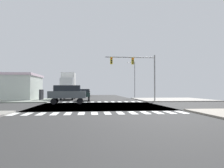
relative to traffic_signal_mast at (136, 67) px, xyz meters
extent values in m
cube|color=#323131|center=(-5.75, -7.43, -5.25)|extent=(14.00, 90.00, 0.05)
cube|color=#323131|center=(-5.75, -7.43, -5.25)|extent=(90.00, 12.00, 0.05)
cube|color=gray|center=(7.25, 4.57, -5.15)|extent=(12.00, 12.00, 0.14)
cube|color=gray|center=(-18.75, 4.57, -5.15)|extent=(12.00, 12.00, 0.14)
cube|color=white|center=(-12.50, -14.73, -5.22)|extent=(0.50, 2.00, 0.01)
cube|color=white|center=(-11.50, -14.73, -5.22)|extent=(0.50, 2.00, 0.01)
cube|color=white|center=(-10.50, -14.73, -5.22)|extent=(0.50, 2.00, 0.01)
cube|color=white|center=(-9.50, -14.73, -5.22)|extent=(0.50, 2.00, 0.01)
cube|color=white|center=(-8.50, -14.73, -5.22)|extent=(0.50, 2.00, 0.01)
cube|color=white|center=(-7.50, -14.73, -5.22)|extent=(0.50, 2.00, 0.01)
cube|color=white|center=(-6.50, -14.73, -5.22)|extent=(0.50, 2.00, 0.01)
cube|color=white|center=(-5.50, -14.73, -5.22)|extent=(0.50, 2.00, 0.01)
cube|color=white|center=(-4.50, -14.73, -5.22)|extent=(0.50, 2.00, 0.01)
cube|color=white|center=(-3.50, -14.73, -5.22)|extent=(0.50, 2.00, 0.01)
cube|color=white|center=(-2.50, -14.73, -5.22)|extent=(0.50, 2.00, 0.01)
cube|color=white|center=(-1.50, -14.73, -5.22)|extent=(0.50, 2.00, 0.01)
cube|color=white|center=(-0.50, -14.73, -5.22)|extent=(0.50, 2.00, 0.01)
cube|color=white|center=(0.50, -14.73, -5.22)|extent=(0.50, 2.00, 0.01)
cube|color=white|center=(-12.50, -0.13, -5.22)|extent=(0.50, 2.00, 0.01)
cube|color=white|center=(-11.50, -0.13, -5.22)|extent=(0.50, 2.00, 0.01)
cube|color=white|center=(-10.50, -0.13, -5.22)|extent=(0.50, 2.00, 0.01)
cube|color=white|center=(-9.50, -0.13, -5.22)|extent=(0.50, 2.00, 0.01)
cube|color=white|center=(-8.50, -0.13, -5.22)|extent=(0.50, 2.00, 0.01)
cube|color=white|center=(-7.50, -0.13, -5.22)|extent=(0.50, 2.00, 0.01)
cube|color=white|center=(-6.50, -0.13, -5.22)|extent=(0.50, 2.00, 0.01)
cube|color=white|center=(-5.50, -0.13, -5.22)|extent=(0.50, 2.00, 0.01)
cube|color=white|center=(-4.50, -0.13, -5.22)|extent=(0.50, 2.00, 0.01)
cube|color=white|center=(-3.50, -0.13, -5.22)|extent=(0.50, 2.00, 0.01)
cube|color=white|center=(-2.50, -0.13, -5.22)|extent=(0.50, 2.00, 0.01)
cube|color=white|center=(-1.50, -0.13, -5.22)|extent=(0.50, 2.00, 0.01)
cube|color=white|center=(-0.50, -0.13, -5.22)|extent=(0.50, 2.00, 0.01)
cube|color=white|center=(0.50, -0.13, -5.22)|extent=(0.50, 2.00, 0.01)
cylinder|color=gray|center=(2.86, 0.02, -1.71)|extent=(0.20, 0.20, 7.03)
cylinder|color=gray|center=(-0.88, 0.02, 1.41)|extent=(7.48, 0.14, 0.14)
cube|color=yellow|center=(-0.50, 0.02, 0.86)|extent=(0.32, 0.40, 1.00)
sphere|color=red|center=(-0.50, -0.22, 1.17)|extent=(0.22, 0.22, 0.22)
sphere|color=black|center=(-0.50, -0.22, 0.86)|extent=(0.22, 0.22, 0.22)
sphere|color=black|center=(-0.50, -0.22, 0.55)|extent=(0.22, 0.22, 0.22)
cube|color=yellow|center=(-3.72, 0.02, 0.86)|extent=(0.32, 0.40, 1.00)
sphere|color=red|center=(-3.72, -0.22, 1.17)|extent=(0.22, 0.22, 0.22)
sphere|color=black|center=(-3.72, -0.22, 0.86)|extent=(0.22, 0.22, 0.22)
sphere|color=black|center=(-3.72, -0.22, 0.55)|extent=(0.22, 0.22, 0.22)
cylinder|color=gray|center=(2.64, 13.43, -1.37)|extent=(0.16, 0.16, 7.71)
cylinder|color=gray|center=(1.94, 13.43, 2.39)|extent=(1.40, 0.10, 0.10)
ellipsoid|color=silver|center=(1.24, 13.43, 2.34)|extent=(0.60, 0.32, 0.20)
cube|color=black|center=(-14.71, 4.35, -4.32)|extent=(0.24, 2.20, 1.80)
cylinder|color=black|center=(-7.03, 1.64, -4.88)|extent=(0.26, 0.68, 0.68)
cylinder|color=black|center=(-8.47, 1.64, -4.88)|extent=(0.26, 0.68, 0.68)
cylinder|color=black|center=(-7.03, 4.56, -4.88)|extent=(0.26, 0.68, 0.68)
cylinder|color=black|center=(-8.47, 4.56, -4.88)|extent=(0.26, 0.68, 0.68)
cube|color=black|center=(-7.75, 3.10, -4.21)|extent=(1.80, 4.30, 0.66)
cube|color=black|center=(-7.75, 3.10, -3.61)|extent=(1.55, 2.24, 0.54)
cylinder|color=black|center=(-7.03, 30.81, -4.88)|extent=(0.26, 0.68, 0.68)
cylinder|color=black|center=(-8.47, 30.81, -4.88)|extent=(0.26, 0.68, 0.68)
cylinder|color=black|center=(-7.03, 33.73, -4.88)|extent=(0.26, 0.68, 0.68)
cylinder|color=black|center=(-8.47, 33.73, -4.88)|extent=(0.26, 0.68, 0.68)
cube|color=#60655F|center=(-7.75, 32.27, -4.21)|extent=(1.80, 4.30, 0.66)
cube|color=black|center=(-7.75, 32.27, -3.61)|extent=(1.55, 2.24, 0.54)
cylinder|color=black|center=(-7.03, 22.23, -4.88)|extent=(0.26, 0.68, 0.68)
cylinder|color=black|center=(-8.47, 22.23, -4.88)|extent=(0.26, 0.68, 0.68)
cylinder|color=black|center=(-7.03, 25.16, -4.88)|extent=(0.26, 0.68, 0.68)
cylinder|color=black|center=(-8.47, 25.16, -4.88)|extent=(0.26, 0.68, 0.68)
cube|color=black|center=(-7.75, 23.69, -4.21)|extent=(1.80, 4.30, 0.66)
cube|color=black|center=(-7.75, 23.69, -3.61)|extent=(1.55, 2.24, 0.54)
cylinder|color=black|center=(-9.79, 4.95, -4.82)|extent=(0.26, 0.80, 0.80)
cylinder|color=black|center=(-11.71, 4.95, -4.82)|extent=(0.26, 0.80, 0.80)
cylinder|color=black|center=(-9.79, 9.84, -4.82)|extent=(0.26, 0.80, 0.80)
cylinder|color=black|center=(-11.71, 9.84, -4.82)|extent=(0.26, 0.80, 0.80)
cube|color=silver|center=(-10.75, 7.40, -3.68)|extent=(2.40, 7.20, 1.49)
cube|color=white|center=(-10.75, 8.48, -1.65)|extent=(2.30, 4.18, 2.56)
cube|color=silver|center=(-10.75, 5.24, -2.19)|extent=(2.11, 2.02, 1.49)
cylinder|color=black|center=(-8.13, -3.14, -4.85)|extent=(0.74, 0.26, 0.74)
cylinder|color=black|center=(-8.13, -4.71, -4.85)|extent=(0.74, 0.26, 0.74)
cylinder|color=black|center=(-11.26, -3.14, -4.85)|extent=(0.74, 0.26, 0.74)
cylinder|color=black|center=(-11.26, -4.71, -4.85)|extent=(0.74, 0.26, 0.74)
cube|color=#515960|center=(-9.69, -3.93, -4.04)|extent=(4.60, 1.96, 0.88)
cube|color=black|center=(-9.69, -3.93, -3.24)|extent=(3.22, 1.69, 0.72)
cylinder|color=black|center=(-10.03, 25.70, -4.88)|extent=(0.26, 0.68, 0.68)
cylinder|color=black|center=(-11.47, 25.70, -4.88)|extent=(0.26, 0.68, 0.68)
cylinder|color=black|center=(-10.03, 28.62, -4.88)|extent=(0.26, 0.68, 0.68)
cylinder|color=black|center=(-11.47, 28.62, -4.88)|extent=(0.26, 0.68, 0.68)
cube|color=yellow|center=(-10.75, 27.16, -4.21)|extent=(1.80, 4.30, 0.66)
cube|color=black|center=(-10.75, 27.16, -3.61)|extent=(1.55, 2.24, 0.54)
camera|label=1|loc=(-6.85, -31.22, -3.37)|focal=34.14mm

